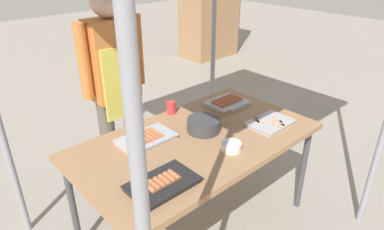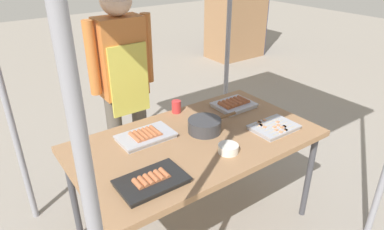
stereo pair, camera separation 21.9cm
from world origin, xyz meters
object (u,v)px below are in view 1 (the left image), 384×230
tray_pork_links (227,103)px  condiment_bowl (231,146)px  neighbor_stall_right (214,7)px  stall_table (197,145)px  tray_grilled_sausages (146,139)px  cooking_wok (204,124)px  vendor_woman (115,79)px  drink_cup_near_edge (171,108)px  tray_spring_rolls (162,184)px  tray_meat_skewers (270,123)px

tray_pork_links → condiment_bowl: bearing=-135.0°
condiment_bowl → neighbor_stall_right: neighbor_stall_right is taller
stall_table → tray_grilled_sausages: bearing=145.2°
condiment_bowl → neighbor_stall_right: (3.21, 3.31, 0.09)m
stall_table → neighbor_stall_right: 4.48m
condiment_bowl → neighbor_stall_right: bearing=45.9°
tray_grilled_sausages → cooking_wok: size_ratio=0.94×
cooking_wok → vendor_woman: bearing=108.8°
stall_table → condiment_bowl: (0.06, -0.25, 0.08)m
drink_cup_near_edge → tray_spring_rolls: bearing=-132.1°
tray_meat_skewers → tray_spring_rolls: 0.97m
condiment_bowl → cooking_wok: bearing=81.5°
tray_pork_links → vendor_woman: size_ratio=0.18×
tray_pork_links → tray_spring_rolls: 1.09m
tray_meat_skewers → tray_spring_rolls: tray_spring_rolls is taller
tray_grilled_sausages → cooking_wok: (0.37, -0.15, 0.03)m
tray_meat_skewers → tray_grilled_sausages: bearing=152.4°
tray_spring_rolls → cooking_wok: 0.64m
tray_meat_skewers → tray_pork_links: bearing=87.1°
drink_cup_near_edge → neighbor_stall_right: (3.16, 2.66, 0.07)m
drink_cup_near_edge → vendor_woman: 0.47m
tray_pork_links → tray_spring_rolls: bearing=-155.2°
cooking_wok → vendor_woman: 0.77m
tray_spring_rolls → drink_cup_near_edge: 0.87m
tray_grilled_sausages → drink_cup_near_edge: drink_cup_near_edge is taller
tray_pork_links → drink_cup_near_edge: (-0.41, 0.19, 0.02)m
tray_pork_links → vendor_woman: (-0.66, 0.54, 0.21)m
tray_pork_links → cooking_wok: bearing=-157.6°
drink_cup_near_edge → neighbor_stall_right: 4.14m
stall_table → cooking_wok: bearing=22.6°
tray_grilled_sausages → tray_spring_rolls: bearing=-115.2°
tray_grilled_sausages → tray_spring_rolls: (-0.20, -0.43, -0.00)m
cooking_wok → vendor_woman: size_ratio=0.23×
tray_meat_skewers → cooking_wok: 0.47m
neighbor_stall_right → stall_table: bearing=-136.9°
tray_grilled_sausages → tray_spring_rolls: tray_spring_rolls is taller
tray_spring_rolls → cooking_wok: size_ratio=0.94×
tray_grilled_sausages → condiment_bowl: (0.33, -0.43, 0.01)m
stall_table → drink_cup_near_edge: 0.43m
tray_spring_rolls → condiment_bowl: bearing=-0.2°
vendor_woman → cooking_wok: bearing=108.8°
stall_table → drink_cup_near_edge: drink_cup_near_edge is taller
tray_meat_skewers → cooking_wok: (-0.40, 0.26, 0.03)m
tray_grilled_sausages → cooking_wok: 0.40m
tray_pork_links → neighbor_stall_right: size_ratio=0.17×
condiment_bowl → drink_cup_near_edge: drink_cup_near_edge is taller
stall_table → vendor_woman: bearing=100.6°
tray_grilled_sausages → tray_meat_skewers: (0.77, -0.40, -0.00)m
neighbor_stall_right → tray_grilled_sausages: bearing=-140.9°
tray_meat_skewers → condiment_bowl: size_ratio=2.46×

